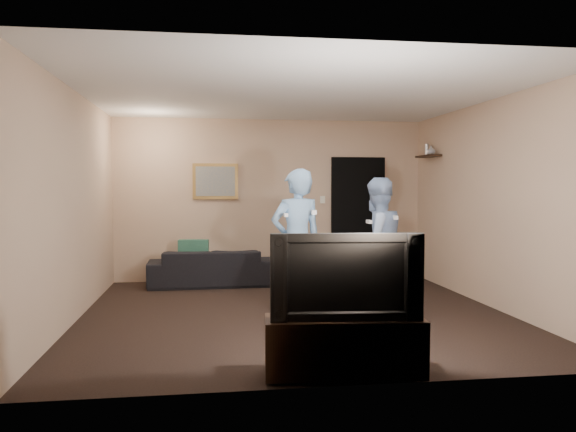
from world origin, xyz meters
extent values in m
plane|color=black|center=(0.00, 0.00, 0.00)|extent=(5.00, 5.00, 0.00)
cube|color=silver|center=(0.00, 0.00, 2.60)|extent=(5.00, 5.00, 0.04)
cube|color=tan|center=(0.00, 2.50, 1.30)|extent=(5.00, 0.04, 2.60)
cube|color=tan|center=(0.00, -2.50, 1.30)|extent=(5.00, 0.04, 2.60)
cube|color=tan|center=(-2.50, 0.00, 1.30)|extent=(0.04, 5.00, 2.60)
cube|color=tan|center=(2.50, 0.00, 1.30)|extent=(0.04, 5.00, 2.60)
imported|color=black|center=(-0.97, 2.04, 0.28)|extent=(1.91, 0.78, 0.55)
cube|color=#194D3D|center=(-1.24, 2.04, 0.48)|extent=(0.47, 0.20, 0.45)
cube|color=olive|center=(-0.90, 2.48, 1.60)|extent=(0.72, 0.05, 0.57)
cube|color=slate|center=(-0.90, 2.45, 1.60)|extent=(0.62, 0.01, 0.47)
cube|color=black|center=(1.45, 2.47, 1.00)|extent=(0.90, 0.06, 2.00)
cube|color=silver|center=(0.85, 2.48, 1.30)|extent=(0.08, 0.02, 0.12)
cube|color=black|center=(2.39, 1.80, 1.99)|extent=(0.20, 0.60, 0.03)
imported|color=#A2A2A6|center=(2.39, 1.69, 2.07)|extent=(0.14, 0.14, 0.14)
cylinder|color=#BBBBC0|center=(2.39, 1.86, 2.09)|extent=(0.06, 0.06, 0.18)
cube|color=black|center=(0.05, -2.29, 0.25)|extent=(1.29, 0.52, 0.45)
imported|color=black|center=(0.05, -2.29, 0.82)|extent=(1.19, 0.26, 0.68)
imported|color=#7FAEDD|center=(0.00, -0.19, 0.86)|extent=(0.71, 0.56, 1.72)
cube|color=white|center=(-0.16, -0.41, 1.20)|extent=(0.04, 0.14, 0.04)
cube|color=white|center=(0.16, -0.41, 1.23)|extent=(0.05, 0.09, 0.05)
imported|color=#9AB7E0|center=(1.05, 0.13, 0.81)|extent=(0.95, 0.85, 1.63)
cube|color=white|center=(0.89, -0.09, 1.10)|extent=(0.04, 0.14, 0.04)
cube|color=white|center=(1.21, -0.09, 1.14)|extent=(0.05, 0.09, 0.05)
camera|label=1|loc=(-1.01, -6.59, 1.51)|focal=35.00mm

